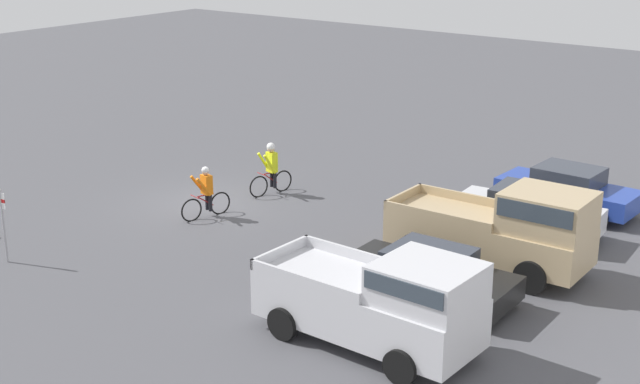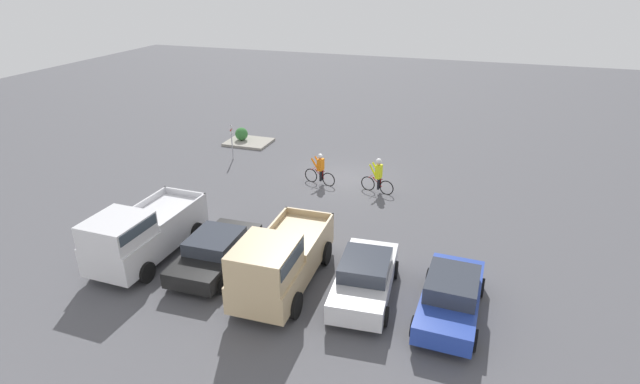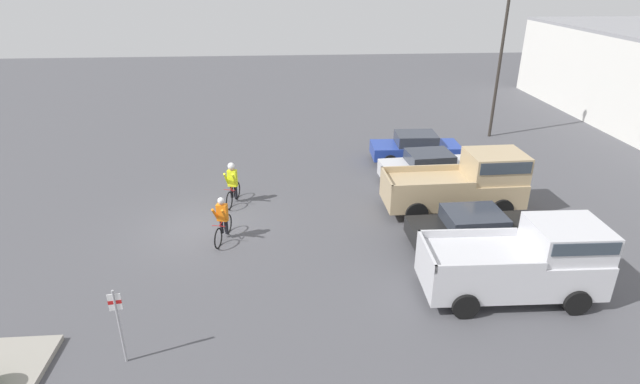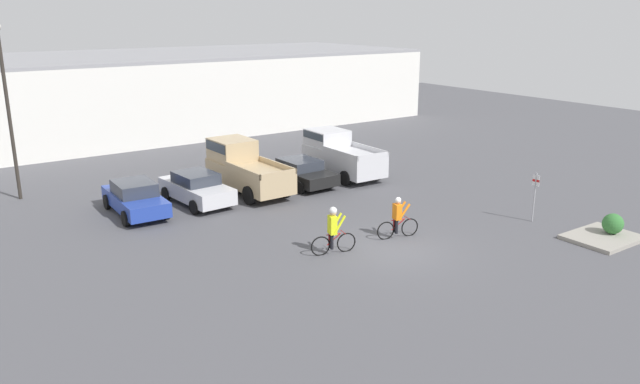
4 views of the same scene
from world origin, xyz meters
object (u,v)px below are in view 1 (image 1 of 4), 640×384
(cyclist_1, at_px, (271,167))
(fire_lane_sign, at_px, (3,218))
(sedan_2, at_px, (429,274))
(sedan_0, at_px, (568,189))
(pickup_truck_1, at_px, (382,300))
(pickup_truck_0, at_px, (507,227))
(cyclist_0, at_px, (206,192))
(sedan_1, at_px, (527,212))

(cyclist_1, height_order, fire_lane_sign, fire_lane_sign)
(sedan_2, height_order, cyclist_1, cyclist_1)
(sedan_0, distance_m, pickup_truck_1, 11.22)
(sedan_2, relative_size, cyclist_1, 2.42)
(cyclist_1, bearing_deg, pickup_truck_0, 81.80)
(fire_lane_sign, bearing_deg, cyclist_0, 163.14)
(pickup_truck_1, xyz_separation_m, cyclist_0, (-3.93, -9.05, -0.35))
(pickup_truck_0, bearing_deg, sedan_0, -174.14)
(pickup_truck_1, xyz_separation_m, cyclist_1, (-6.94, -8.95, -0.24))
(sedan_1, height_order, fire_lane_sign, fire_lane_sign)
(sedan_2, height_order, pickup_truck_1, pickup_truck_1)
(pickup_truck_0, relative_size, sedan_2, 1.24)
(pickup_truck_0, bearing_deg, cyclist_0, -79.70)
(sedan_0, xyz_separation_m, cyclist_0, (7.28, -8.71, 0.09))
(sedan_0, xyz_separation_m, cyclist_1, (4.26, -8.62, 0.20))
(sedan_2, relative_size, fire_lane_sign, 2.08)
(sedan_0, bearing_deg, cyclist_0, -50.14)
(sedan_1, distance_m, cyclist_0, 9.70)
(sedan_0, xyz_separation_m, sedan_1, (2.80, -0.11, 0.01))
(pickup_truck_1, distance_m, cyclist_1, 11.33)
(pickup_truck_0, distance_m, fire_lane_sign, 13.44)
(sedan_1, bearing_deg, sedan_2, -0.20)
(pickup_truck_1, relative_size, fire_lane_sign, 2.44)
(sedan_1, bearing_deg, cyclist_0, -62.51)
(pickup_truck_0, xyz_separation_m, fire_lane_sign, (7.60, -11.08, 0.05))
(sedan_0, height_order, fire_lane_sign, fire_lane_sign)
(sedan_1, xyz_separation_m, pickup_truck_1, (8.41, 0.45, 0.43))
(sedan_0, relative_size, cyclist_0, 2.49)
(sedan_0, relative_size, sedan_2, 1.01)
(sedan_0, bearing_deg, sedan_2, -0.90)
(cyclist_0, xyz_separation_m, cyclist_1, (-3.01, 0.10, 0.11))
(sedan_2, height_order, fire_lane_sign, fire_lane_sign)
(sedan_0, relative_size, pickup_truck_0, 0.81)
(pickup_truck_0, xyz_separation_m, cyclist_1, (-1.32, -9.19, -0.30))
(sedan_2, xyz_separation_m, pickup_truck_1, (2.81, 0.47, 0.49))
(cyclist_0, height_order, fire_lane_sign, fire_lane_sign)
(sedan_2, bearing_deg, fire_lane_sign, -65.21)
(sedan_1, bearing_deg, pickup_truck_0, 13.80)
(sedan_0, relative_size, fire_lane_sign, 2.09)
(sedan_1, relative_size, pickup_truck_0, 0.80)
(sedan_1, xyz_separation_m, cyclist_0, (4.48, -8.60, 0.08))
(pickup_truck_1, distance_m, fire_lane_sign, 11.03)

